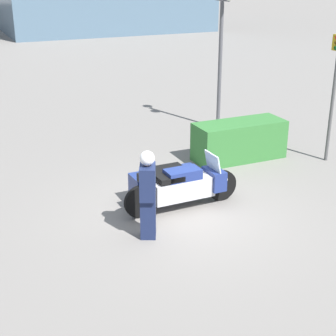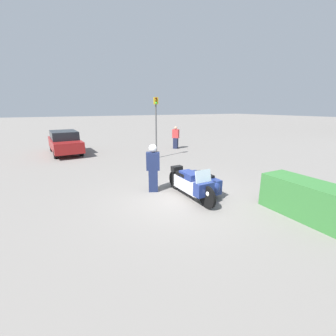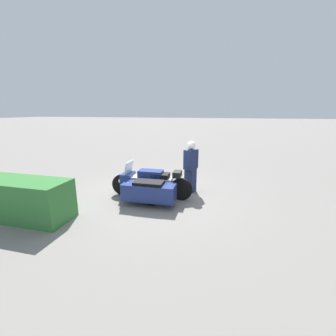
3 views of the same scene
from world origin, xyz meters
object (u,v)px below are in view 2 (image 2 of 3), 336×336
at_px(officer_rider, 153,167).
at_px(traffic_light_far, 156,119).
at_px(police_motorcycle, 197,183).
at_px(pedestrian_bystander, 176,138).
at_px(parked_car_background, 65,142).
at_px(hedge_bush_curbside, 308,200).

height_order(officer_rider, traffic_light_far, traffic_light_far).
relative_size(police_motorcycle, pedestrian_bystander, 1.61).
distance_m(officer_rider, pedestrian_bystander, 9.17).
relative_size(traffic_light_far, pedestrian_bystander, 2.16).
height_order(officer_rider, parked_car_background, officer_rider).
distance_m(traffic_light_far, parked_car_background, 6.66).
bearing_deg(parked_car_background, hedge_bush_curbside, -161.05).
distance_m(police_motorcycle, traffic_light_far, 6.75).
height_order(hedge_bush_curbside, traffic_light_far, traffic_light_far).
height_order(traffic_light_far, pedestrian_bystander, traffic_light_far).
distance_m(officer_rider, traffic_light_far, 5.91).
distance_m(police_motorcycle, officer_rider, 1.73).
bearing_deg(pedestrian_bystander, traffic_light_far, -0.45).
relative_size(officer_rider, pedestrian_bystander, 1.06).
height_order(police_motorcycle, parked_car_background, parked_car_background).
xyz_separation_m(traffic_light_far, pedestrian_bystander, (-2.38, 2.71, -1.53)).
bearing_deg(traffic_light_far, police_motorcycle, -0.99).
relative_size(police_motorcycle, traffic_light_far, 0.74).
xyz_separation_m(police_motorcycle, traffic_light_far, (-6.35, 1.33, 1.89)).
distance_m(hedge_bush_curbside, pedestrian_bystander, 11.69).
relative_size(police_motorcycle, parked_car_background, 0.58).
xyz_separation_m(police_motorcycle, hedge_bush_curbside, (2.76, 1.89, 0.04)).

